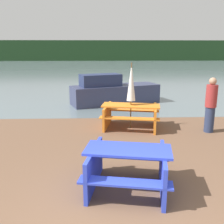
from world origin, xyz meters
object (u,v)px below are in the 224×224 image
at_px(picnic_table_orange, 131,114).
at_px(person, 211,105).
at_px(umbrella_white, 131,82).
at_px(boat, 113,92).
at_px(picnic_table_blue, 128,165).

bearing_deg(picnic_table_orange, person, -13.06).
distance_m(umbrella_white, boat, 3.97).
height_order(picnic_table_blue, boat, boat).
bearing_deg(boat, picnic_table_blue, -110.16).
height_order(picnic_table_orange, umbrella_white, umbrella_white).
relative_size(picnic_table_blue, umbrella_white, 0.84).
bearing_deg(picnic_table_orange, picnic_table_blue, -97.06).
bearing_deg(picnic_table_blue, boat, 89.51).
height_order(picnic_table_blue, person, person).
distance_m(picnic_table_blue, umbrella_white, 3.99).
bearing_deg(picnic_table_orange, umbrella_white, -97.13).
relative_size(boat, person, 2.52).
xyz_separation_m(boat, person, (2.79, -4.38, 0.31)).
distance_m(picnic_table_orange, person, 2.48).
xyz_separation_m(picnic_table_blue, person, (2.86, 3.27, 0.39)).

